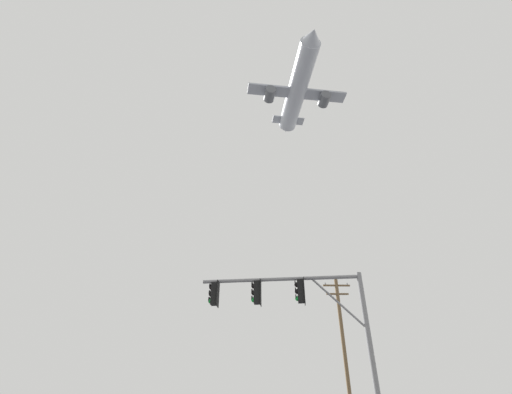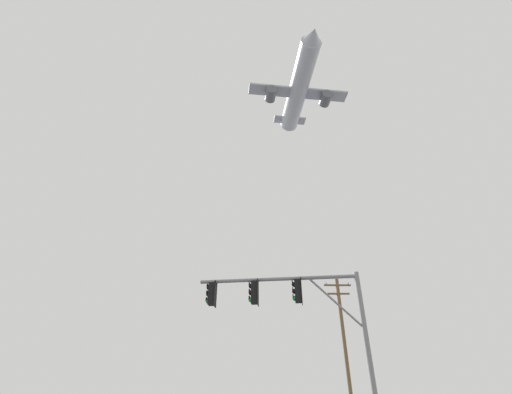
{
  "view_description": "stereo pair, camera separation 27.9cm",
  "coord_description": "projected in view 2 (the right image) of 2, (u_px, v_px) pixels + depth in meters",
  "views": [
    {
      "loc": [
        0.78,
        -5.92,
        1.37
      ],
      "look_at": [
        1.29,
        17.52,
        15.71
      ],
      "focal_mm": 24.6,
      "sensor_mm": 36.0,
      "label": 1
    },
    {
      "loc": [
        1.06,
        -5.92,
        1.37
      ],
      "look_at": [
        1.29,
        17.52,
        15.71
      ],
      "focal_mm": 24.6,
      "sensor_mm": 36.0,
      "label": 2
    }
  ],
  "objects": [
    {
      "name": "utility_pole",
      "position": [
        345.0,
        344.0,
        26.27
      ],
      "size": [
        2.2,
        0.28,
        10.66
      ],
      "color": "brown",
      "rests_on": "ground"
    },
    {
      "name": "airplane",
      "position": [
        299.0,
        89.0,
        55.22
      ],
      "size": [
        15.77,
        20.42,
        5.56
      ],
      "color": "#B7BCC6"
    },
    {
      "name": "signal_pole_near",
      "position": [
        295.0,
        309.0,
        13.73
      ],
      "size": [
        6.48,
        1.08,
        6.16
      ],
      "color": "gray",
      "rests_on": "ground"
    }
  ]
}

